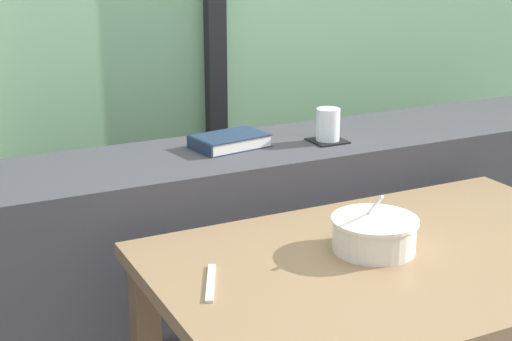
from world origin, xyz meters
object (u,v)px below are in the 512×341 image
soup_bowl (374,234)px  fork_utensil (211,283)px  breakfast_table (400,297)px  juice_glass (328,126)px  coaster_square (327,141)px  closed_book (229,141)px

soup_bowl → fork_utensil: 0.40m
breakfast_table → juice_glass: 0.66m
breakfast_table → juice_glass: bearing=74.9°
breakfast_table → coaster_square: size_ratio=11.25×
breakfast_table → soup_bowl: bearing=129.6°
coaster_square → fork_utensil: 0.81m
juice_glass → coaster_square: bearing=0.0°
closed_book → juice_glass: bearing=-14.6°
coaster_square → juice_glass: 0.04m
soup_bowl → coaster_square: bearing=69.3°
coaster_square → closed_book: size_ratio=0.44×
coaster_square → fork_utensil: (-0.60, -0.53, -0.10)m
breakfast_table → fork_utensil: fork_utensil is taller
closed_book → breakfast_table: bearing=-79.1°
breakfast_table → closed_book: size_ratio=4.98×
closed_book → soup_bowl: 0.62m
closed_book → fork_utensil: (-0.32, -0.61, -0.11)m
closed_book → fork_utensil: closed_book is taller
soup_bowl → juice_glass: bearing=69.3°
coaster_square → juice_glass: (0.00, 0.00, 0.04)m
closed_book → soup_bowl: (0.08, -0.61, -0.08)m
closed_book → soup_bowl: soup_bowl is taller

